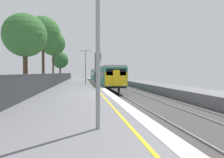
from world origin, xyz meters
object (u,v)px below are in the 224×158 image
object	(u,v)px
speed_limit_sign	(96,74)
platform_lamp_mid	(85,64)
commuter_train_at_platform	(101,75)
background_tree_right	(52,44)
signal_gantry	(97,64)
background_tree_back	(42,35)
background_tree_left	(60,61)
background_tree_centre	(25,37)
platform_lamp_near	(98,26)

from	to	relation	value
speed_limit_sign	platform_lamp_mid	size ratio (longest dim) A/B	0.47
commuter_train_at_platform	background_tree_right	world-z (taller)	background_tree_right
signal_gantry	background_tree_back	bearing A→B (deg)	-143.93
background_tree_back	commuter_train_at_platform	bearing A→B (deg)	55.34
commuter_train_at_platform	signal_gantry	world-z (taller)	signal_gantry
background_tree_left	background_tree_centre	distance (m)	35.55
background_tree_left	background_tree_right	world-z (taller)	background_tree_right
commuter_train_at_platform	background_tree_back	bearing A→B (deg)	-124.66
speed_limit_sign	background_tree_centre	size ratio (longest dim) A/B	0.34
speed_limit_sign	platform_lamp_mid	distance (m)	2.51
signal_gantry	background_tree_left	bearing A→B (deg)	112.51
background_tree_left	background_tree_right	distance (m)	15.04
platform_lamp_mid	background_tree_back	size ratio (longest dim) A/B	0.53
platform_lamp_mid	background_tree_back	world-z (taller)	background_tree_back
speed_limit_sign	background_tree_right	bearing A→B (deg)	133.19
background_tree_centre	commuter_train_at_platform	bearing A→B (deg)	69.36
platform_lamp_mid	platform_lamp_near	bearing A→B (deg)	-90.00
signal_gantry	platform_lamp_near	bearing A→B (deg)	-93.92
speed_limit_sign	platform_lamp_near	xyz separation A→B (m)	(-1.63, -25.65, 1.60)
signal_gantry	platform_lamp_mid	size ratio (longest dim) A/B	1.02
commuter_train_at_platform	background_tree_centre	bearing A→B (deg)	-110.64
background_tree_centre	signal_gantry	bearing A→B (deg)	64.92
commuter_train_at_platform	platform_lamp_mid	bearing A→B (deg)	-105.50
speed_limit_sign	background_tree_left	world-z (taller)	background_tree_left
background_tree_right	signal_gantry	bearing A→B (deg)	-29.93
background_tree_right	speed_limit_sign	bearing A→B (deg)	-46.81
background_tree_left	signal_gantry	bearing A→B (deg)	-67.49
speed_limit_sign	platform_lamp_near	size ratio (longest dim) A/B	0.45
background_tree_right	platform_lamp_near	bearing A→B (deg)	-79.94
commuter_train_at_platform	platform_lamp_near	world-z (taller)	platform_lamp_near
speed_limit_sign	commuter_train_at_platform	bearing A→B (deg)	80.77
platform_lamp_near	background_tree_centre	xyz separation A→B (m)	(-5.53, 13.10, 1.79)
speed_limit_sign	background_tree_centre	world-z (taller)	background_tree_centre
speed_limit_sign	background_tree_right	xyz separation A→B (m)	(-7.63, 8.13, 5.56)
background_tree_left	background_tree_centre	xyz separation A→B (m)	(0.54, -35.55, 0.08)
signal_gantry	speed_limit_sign	xyz separation A→B (m)	(-0.37, -3.52, -1.69)
commuter_train_at_platform	platform_lamp_mid	xyz separation A→B (m)	(-3.48, -12.54, 1.77)
commuter_train_at_platform	platform_lamp_mid	size ratio (longest dim) A/B	7.71
signal_gantry	platform_lamp_mid	distance (m)	5.12
background_tree_centre	platform_lamp_mid	bearing A→B (deg)	64.08
platform_lamp_near	background_tree_right	distance (m)	34.53
background_tree_centre	background_tree_right	world-z (taller)	background_tree_right
speed_limit_sign	platform_lamp_mid	bearing A→B (deg)	-144.08
background_tree_back	background_tree_centre	bearing A→B (deg)	-87.72
signal_gantry	commuter_train_at_platform	bearing A→B (deg)	79.30
commuter_train_at_platform	signal_gantry	size ratio (longest dim) A/B	7.56
commuter_train_at_platform	background_tree_back	world-z (taller)	background_tree_back
background_tree_right	background_tree_back	distance (m)	10.38
signal_gantry	background_tree_right	xyz separation A→B (m)	(-7.99, 4.60, 3.88)
signal_gantry	background_tree_right	size ratio (longest dim) A/B	0.54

